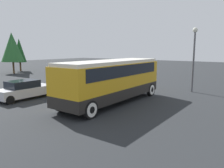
# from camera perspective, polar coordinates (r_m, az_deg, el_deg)

# --- Properties ---
(ground_plane) EXTENTS (120.00, 120.00, 0.00)m
(ground_plane) POSITION_cam_1_polar(r_m,az_deg,el_deg) (15.96, 0.00, -4.92)
(ground_plane) COLOR #26282B
(tour_bus) EXTENTS (9.42, 2.70, 3.08)m
(tour_bus) POSITION_cam_1_polar(r_m,az_deg,el_deg) (15.69, 0.21, 1.73)
(tour_bus) COLOR black
(tour_bus) RESTS_ON ground_plane
(parked_car_near) EXTENTS (4.29, 1.80, 1.47)m
(parked_car_near) POSITION_cam_1_polar(r_m,az_deg,el_deg) (18.42, -21.90, -1.39)
(parked_car_near) COLOR #BCBCC1
(parked_car_near) RESTS_ON ground_plane
(parked_car_mid) EXTENTS (4.07, 1.98, 1.36)m
(parked_car_mid) POSITION_cam_1_polar(r_m,az_deg,el_deg) (20.24, -9.95, -0.12)
(parked_car_mid) COLOR #2D5638
(parked_car_mid) RESTS_ON ground_plane
(parked_car_far) EXTENTS (4.32, 1.95, 1.32)m
(parked_car_far) POSITION_cam_1_polar(r_m,az_deg,el_deg) (24.43, -8.51, 1.48)
(parked_car_far) COLOR #7A6B5B
(parked_car_far) RESTS_ON ground_plane
(lamp_post) EXTENTS (0.44, 0.44, 5.75)m
(lamp_post) POSITION_cam_1_polar(r_m,az_deg,el_deg) (20.93, 20.66, 8.26)
(lamp_post) COLOR #515156
(lamp_post) RESTS_ON ground_plane
(tree_center) EXTENTS (3.46, 3.46, 6.49)m
(tree_center) POSITION_cam_1_polar(r_m,az_deg,el_deg) (38.51, -24.63, 8.75)
(tree_center) COLOR brown
(tree_center) RESTS_ON ground_plane
(tree_right) EXTENTS (2.20, 2.20, 5.72)m
(tree_right) POSITION_cam_1_polar(r_m,az_deg,el_deg) (42.14, -23.03, 8.07)
(tree_right) COLOR brown
(tree_right) RESTS_ON ground_plane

